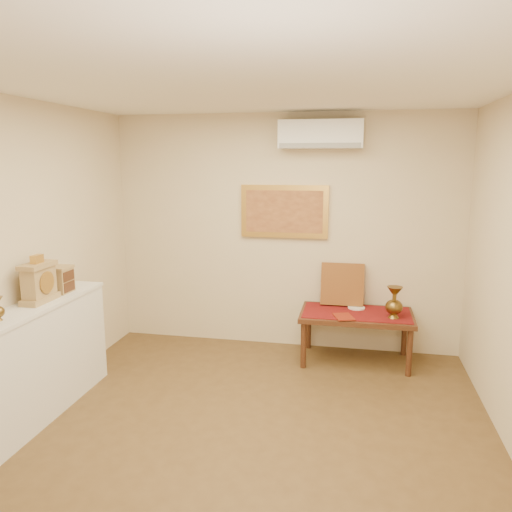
% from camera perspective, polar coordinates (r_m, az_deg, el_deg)
% --- Properties ---
extents(floor, '(4.50, 4.50, 0.00)m').
position_cam_1_polar(floor, '(4.13, -1.72, -20.90)').
color(floor, brown).
rests_on(floor, ground).
extents(ceiling, '(4.50, 4.50, 0.00)m').
position_cam_1_polar(ceiling, '(3.55, -1.98, 19.41)').
color(ceiling, white).
rests_on(ceiling, ground).
extents(wall_back, '(4.00, 0.02, 2.70)m').
position_cam_1_polar(wall_back, '(5.78, 3.27, 2.67)').
color(wall_back, beige).
rests_on(wall_back, ground).
extents(wall_front, '(4.00, 0.02, 2.70)m').
position_cam_1_polar(wall_front, '(1.64, -21.37, -20.04)').
color(wall_front, beige).
rests_on(wall_front, ground).
extents(table_cloth, '(1.14, 0.59, 0.01)m').
position_cam_1_polar(table_cloth, '(5.54, 11.42, -6.35)').
color(table_cloth, maroon).
rests_on(table_cloth, low_table).
extents(brass_urn_tall, '(0.18, 0.18, 0.41)m').
position_cam_1_polar(brass_urn_tall, '(5.38, 15.53, -4.74)').
color(brass_urn_tall, brown).
rests_on(brass_urn_tall, table_cloth).
extents(plate, '(0.19, 0.19, 0.01)m').
position_cam_1_polar(plate, '(5.68, 11.40, -5.81)').
color(plate, white).
rests_on(plate, table_cloth).
extents(menu, '(0.25, 0.29, 0.01)m').
position_cam_1_polar(menu, '(5.34, 9.99, -6.85)').
color(menu, maroon).
rests_on(menu, table_cloth).
extents(cushion, '(0.48, 0.20, 0.49)m').
position_cam_1_polar(cushion, '(5.73, 9.84, -3.19)').
color(cushion, '#601E13').
rests_on(cushion, table_cloth).
extents(display_ledge, '(0.37, 2.02, 0.98)m').
position_cam_1_polar(display_ledge, '(4.63, -24.83, -11.49)').
color(display_ledge, silver).
rests_on(display_ledge, floor).
extents(mantel_clock, '(0.17, 0.36, 0.41)m').
position_cam_1_polar(mantel_clock, '(4.63, -23.55, -2.74)').
color(mantel_clock, tan).
rests_on(mantel_clock, display_ledge).
extents(wooden_chest, '(0.16, 0.21, 0.24)m').
position_cam_1_polar(wooden_chest, '(4.90, -21.34, -2.51)').
color(wooden_chest, tan).
rests_on(wooden_chest, display_ledge).
extents(low_table, '(1.20, 0.70, 0.55)m').
position_cam_1_polar(low_table, '(5.56, 11.39, -7.03)').
color(low_table, '#4B2716').
rests_on(low_table, floor).
extents(painting, '(1.00, 0.06, 0.60)m').
position_cam_1_polar(painting, '(5.72, 3.26, 5.11)').
color(painting, gold).
rests_on(painting, wall_back).
extents(ac_unit, '(0.90, 0.25, 0.30)m').
position_cam_1_polar(ac_unit, '(5.56, 7.40, 13.62)').
color(ac_unit, white).
rests_on(ac_unit, wall_back).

